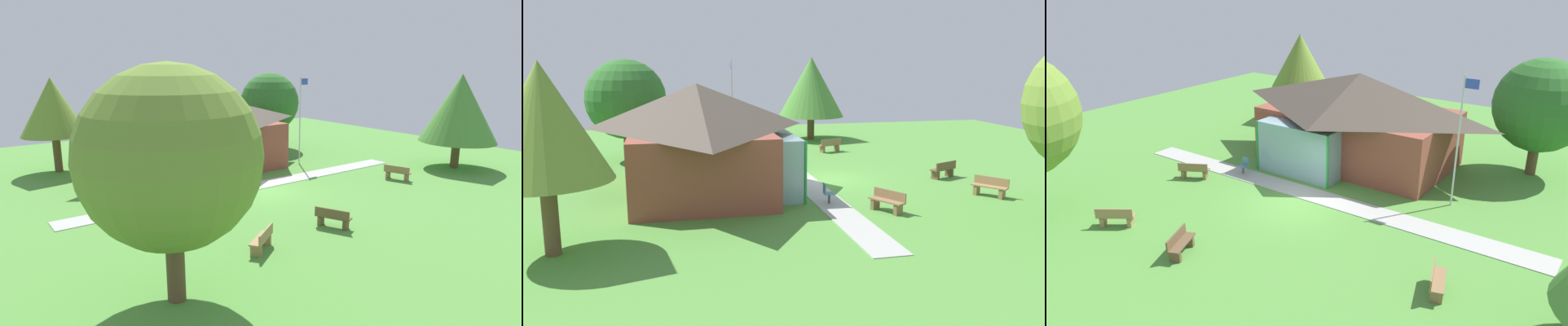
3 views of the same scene
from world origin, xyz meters
The scene contains 13 objects.
ground_plane centered at (0.00, 0.00, 0.00)m, with size 44.00×44.00×0.00m, color #54933D.
pavilion centered at (-0.63, 6.03, 2.49)m, with size 10.56×7.48×4.78m.
footpath centered at (0.00, 1.10, 0.01)m, with size 20.98×1.30×0.03m, color #ADADA8.
flagpole centered at (5.62, 3.81, 3.19)m, with size 0.64×0.08×5.79m.
bench_front_left centered at (-4.70, -5.96, 0.40)m, with size 1.48×1.22×0.84m.
bench_mid_left centered at (-5.91, -0.69, 0.40)m, with size 1.53×1.11×0.84m.
bench_lawn_far_right centered at (7.50, -2.65, 0.40)m, with size 0.86×1.56×0.84m.
bench_front_center centered at (-0.98, -5.85, 0.40)m, with size 1.01×1.55×0.84m.
patio_chair_west centered at (-4.32, 1.23, 0.42)m, with size 0.48×0.48×0.86m.
tree_behind_pavilion_left centered at (-7.98, 11.07, 4.03)m, with size 3.91×3.91×5.81m.
tree_behind_pavilion_right centered at (7.55, 9.71, 3.55)m, with size 4.58×4.58×5.85m.
tree_lawn_corner centered at (-8.77, -7.26, 4.24)m, with size 5.14×5.14×6.82m.
tree_far_east centered at (13.04, -2.92, 3.83)m, with size 4.75×4.75×5.99m.
Camera 1 is at (-13.77, -18.24, 6.86)m, focal length 30.71 mm.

